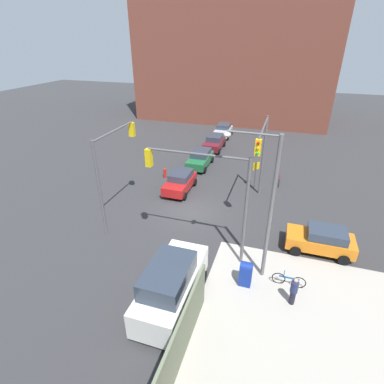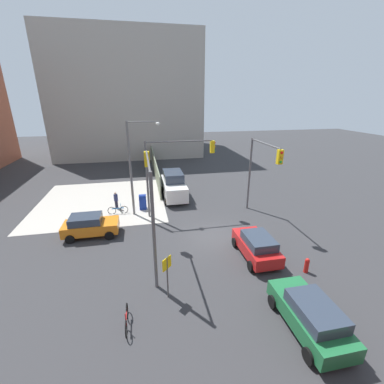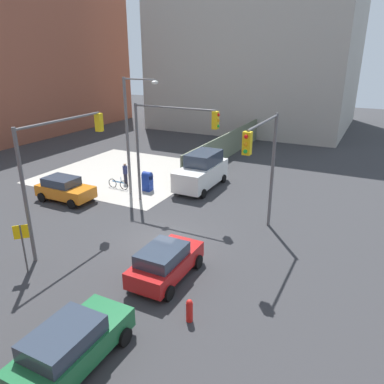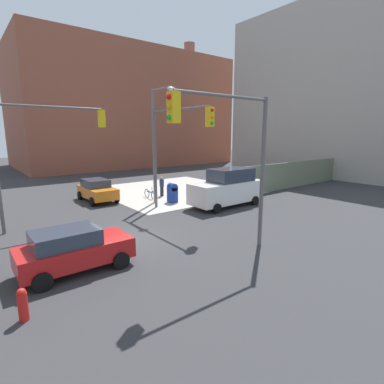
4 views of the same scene
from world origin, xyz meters
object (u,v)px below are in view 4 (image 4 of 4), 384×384
(fire_hydrant, at_px, (23,304))
(mailbox_blue, at_px, (172,192))
(smokestack, at_px, (190,104))
(hatchback_orange, at_px, (97,190))
(bicycle_leaning_on_fence, at_px, (150,194))
(pedestrian_crossing, at_px, (162,186))
(traffic_signal_se_corner, at_px, (233,144))
(traffic_signal_nw_corner, at_px, (43,140))
(van_white_delivery, at_px, (227,188))
(hatchback_red, at_px, (73,249))
(traffic_signal_ne_corner, at_px, (174,139))
(street_lamp_corner, at_px, (156,138))

(fire_hydrant, bearing_deg, mailbox_blue, 39.40)
(smokestack, bearing_deg, hatchback_orange, -139.85)
(hatchback_orange, bearing_deg, bicycle_leaning_on_fence, -25.79)
(pedestrian_crossing, bearing_deg, fire_hydrant, 143.05)
(fire_hydrant, bearing_deg, traffic_signal_se_corner, -2.26)
(traffic_signal_nw_corner, xyz_separation_m, bicycle_leaning_on_fence, (7.87, 2.70, -4.30))
(hatchback_orange, distance_m, pedestrian_crossing, 5.00)
(van_white_delivery, bearing_deg, hatchback_red, -162.07)
(smokestack, xyz_separation_m, mailbox_blue, (-20.83, -25.00, -9.17))
(mailbox_blue, bearing_deg, traffic_signal_ne_corner, -121.78)
(traffic_signal_se_corner, distance_m, hatchback_red, 7.19)
(mailbox_blue, relative_size, fire_hydrant, 1.52)
(hatchback_red, xyz_separation_m, bicycle_leaning_on_fence, (8.57, 9.15, -0.50))
(hatchback_red, height_order, pedestrian_crossing, hatchback_red)
(smokestack, relative_size, fire_hydrant, 21.13)
(hatchback_red, bearing_deg, traffic_signal_ne_corner, 29.44)
(traffic_signal_nw_corner, distance_m, van_white_delivery, 11.74)
(smokestack, xyz_separation_m, hatchback_red, (-29.99, -31.96, -9.09))
(traffic_signal_se_corner, bearing_deg, bicycle_leaning_on_fence, 75.63)
(traffic_signal_ne_corner, relative_size, hatchback_red, 1.63)
(hatchback_orange, height_order, van_white_delivery, van_white_delivery)
(fire_hydrant, distance_m, van_white_delivery, 14.93)
(traffic_signal_ne_corner, height_order, pedestrian_crossing, traffic_signal_ne_corner)
(pedestrian_crossing, relative_size, bicycle_leaning_on_fence, 0.92)
(street_lamp_corner, bearing_deg, hatchback_red, -137.82)
(street_lamp_corner, relative_size, bicycle_leaning_on_fence, 4.57)
(traffic_signal_ne_corner, relative_size, pedestrian_crossing, 4.05)
(smokestack, xyz_separation_m, fire_hydrant, (-32.03, -34.20, -9.45))
(traffic_signal_ne_corner, distance_m, hatchback_orange, 8.06)
(traffic_signal_ne_corner, bearing_deg, van_white_delivery, -6.27)
(street_lamp_corner, height_order, fire_hydrant, street_lamp_corner)
(street_lamp_corner, height_order, van_white_delivery, street_lamp_corner)
(smokestack, height_order, fire_hydrant, smokestack)
(mailbox_blue, xyz_separation_m, pedestrian_crossing, (0.60, 2.40, 0.06))
(traffic_signal_se_corner, xyz_separation_m, mailbox_blue, (3.60, 9.50, -3.84))
(smokestack, xyz_separation_m, traffic_signal_se_corner, (-24.42, -34.50, -5.33))
(street_lamp_corner, bearing_deg, mailbox_blue, -23.05)
(hatchback_orange, bearing_deg, fire_hydrant, -118.22)
(smokestack, bearing_deg, pedestrian_crossing, -131.83)
(street_lamp_corner, bearing_deg, traffic_signal_se_corner, -104.59)
(street_lamp_corner, xyz_separation_m, hatchback_orange, (-3.15, 3.49, -3.86))
(mailbox_blue, distance_m, hatchback_orange, 5.72)
(traffic_signal_se_corner, relative_size, fire_hydrant, 6.91)
(traffic_signal_nw_corner, relative_size, traffic_signal_se_corner, 1.00)
(smokestack, bearing_deg, street_lamp_corner, -131.63)
(fire_hydrant, relative_size, pedestrian_crossing, 0.59)
(street_lamp_corner, distance_m, bicycle_leaning_on_fence, 4.72)
(fire_hydrant, distance_m, hatchback_red, 3.05)
(traffic_signal_se_corner, bearing_deg, hatchback_orange, 92.41)
(traffic_signal_ne_corner, distance_m, street_lamp_corner, 3.25)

